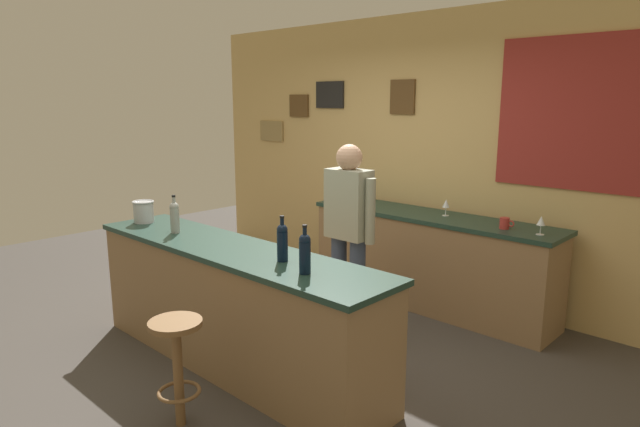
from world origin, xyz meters
TOP-DOWN VIEW (x-y plane):
  - ground_plane at (0.00, 0.00)m, footprint 10.00×10.00m
  - back_wall at (0.03, 2.03)m, footprint 6.00×0.09m
  - bar_counter at (0.00, -0.40)m, footprint 2.75×0.60m
  - side_counter at (0.40, 1.65)m, footprint 2.46×0.56m
  - bartender at (0.30, 0.57)m, footprint 0.52×0.21m
  - bar_stool at (0.38, -1.11)m, footprint 0.32×0.32m
  - wine_bottle_a at (-0.67, -0.43)m, footprint 0.07×0.07m
  - wine_bottle_b at (0.53, -0.38)m, footprint 0.07×0.07m
  - wine_bottle_c at (0.82, -0.47)m, footprint 0.07×0.07m
  - ice_bucket at (-1.19, -0.41)m, footprint 0.19×0.19m
  - wine_glass_a at (0.52, 1.70)m, footprint 0.07×0.07m
  - wine_glass_b at (1.46, 1.57)m, footprint 0.07×0.07m
  - coffee_mug at (1.16, 1.58)m, footprint 0.12×0.08m

SIDE VIEW (x-z plane):
  - ground_plane at x=0.00m, z-range 0.00..0.00m
  - side_counter at x=0.40m, z-range 0.00..0.90m
  - bar_stool at x=0.38m, z-range 0.12..0.80m
  - bar_counter at x=0.00m, z-range 0.00..0.92m
  - bartender at x=0.30m, z-range 0.13..1.75m
  - coffee_mug at x=1.16m, z-range 0.90..1.00m
  - wine_glass_a at x=0.52m, z-range 0.93..1.09m
  - wine_glass_b at x=1.46m, z-range 0.93..1.09m
  - ice_bucket at x=-1.19m, z-range 0.92..1.11m
  - wine_bottle_a at x=-0.67m, z-range 0.90..1.21m
  - wine_bottle_b at x=0.53m, z-range 0.90..1.21m
  - wine_bottle_c at x=0.82m, z-range 0.90..1.21m
  - back_wall at x=0.03m, z-range 0.02..2.82m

